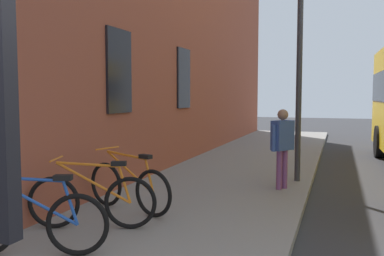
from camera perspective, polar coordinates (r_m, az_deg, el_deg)
ground at (r=7.83m, az=22.86°, el=-10.19°), size 60.00×60.00×0.00m
sidewalk_pavement at (r=10.01m, az=6.17°, el=-6.35°), size 24.00×3.50×0.12m
bicycle_leaning_wall at (r=5.13m, az=-21.13°, el=-11.96°), size 0.72×1.68×0.97m
bicycle_far_end at (r=5.90m, az=-13.47°, el=-9.64°), size 0.69×1.70×0.97m
bicycle_by_door at (r=6.65m, az=-8.66°, el=-7.96°), size 0.68×1.70×0.97m
pedestrian_near_bus at (r=8.22m, az=12.29°, el=-1.69°), size 0.51×0.43×1.55m
street_lamp at (r=9.12m, az=14.58°, el=12.40°), size 0.28×0.28×5.23m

